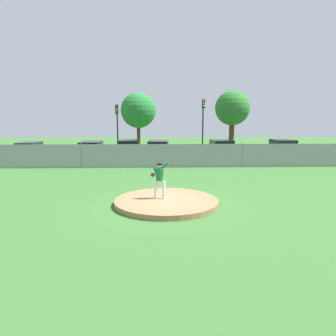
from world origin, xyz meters
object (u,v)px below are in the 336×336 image
object	(u,v)px
pitcher_youth	(159,177)
parked_car_slate	(91,151)
traffic_light_far	(203,117)
traffic_light_near	(117,121)
parked_car_white	(282,149)
parked_car_teal	(221,150)
traffic_cone_orange	(183,153)
parked_car_charcoal	(128,151)
baseball	(142,198)
parked_car_navy	(30,152)
parked_car_burgundy	(159,151)

from	to	relation	value
pitcher_youth	parked_car_slate	distance (m)	15.78
traffic_light_far	traffic_light_near	bearing A→B (deg)	-176.17
parked_car_white	parked_car_teal	bearing A→B (deg)	-173.12
parked_car_white	traffic_light_near	world-z (taller)	traffic_light_near
parked_car_teal	traffic_light_far	size ratio (longest dim) A/B	0.75
traffic_cone_orange	parked_car_charcoal	bearing A→B (deg)	-150.67
traffic_cone_orange	parked_car_teal	bearing A→B (deg)	-42.65
pitcher_youth	parked_car_slate	bearing A→B (deg)	112.47
parked_car_teal	parked_car_charcoal	distance (m)	8.27
baseball	parked_car_white	size ratio (longest dim) A/B	0.02
baseball	traffic_light_far	distance (m)	20.01
parked_car_white	traffic_light_near	distance (m)	16.18
traffic_light_near	traffic_light_far	distance (m)	8.80
parked_car_teal	traffic_light_near	xyz separation A→B (m)	(-9.74, 4.32, 2.58)
parked_car_slate	parked_car_navy	xyz separation A→B (m)	(-5.34, -0.31, -0.02)
parked_car_white	parked_car_teal	world-z (taller)	parked_car_teal
pitcher_youth	parked_car_navy	xyz separation A→B (m)	(-11.37, 14.27, -0.43)
parked_car_teal	parked_car_charcoal	bearing A→B (deg)	179.60
baseball	traffic_light_near	distance (m)	18.93
baseball	parked_car_teal	world-z (taller)	parked_car_teal
parked_car_white	parked_car_navy	distance (m)	22.80
parked_car_white	parked_car_teal	xyz separation A→B (m)	(-5.81, -0.70, 0.01)
traffic_light_near	pitcher_youth	bearing A→B (deg)	-77.29
parked_car_burgundy	traffic_light_far	world-z (taller)	traffic_light_far
parked_car_teal	traffic_light_near	distance (m)	10.96
parked_car_teal	traffic_light_far	world-z (taller)	traffic_light_far
parked_car_charcoal	parked_car_slate	size ratio (longest dim) A/B	0.93
parked_car_white	parked_car_charcoal	world-z (taller)	parked_car_charcoal
baseball	parked_car_burgundy	bearing A→B (deg)	86.91
pitcher_youth	parked_car_charcoal	bearing A→B (deg)	100.71
parked_car_burgundy	parked_car_charcoal	world-z (taller)	parked_car_charcoal
parked_car_charcoal	parked_car_navy	world-z (taller)	parked_car_charcoal
pitcher_youth	parked_car_slate	world-z (taller)	pitcher_youth
pitcher_youth	parked_car_charcoal	xyz separation A→B (m)	(-2.65, 14.03, -0.34)
parked_car_burgundy	traffic_light_near	world-z (taller)	traffic_light_near
parked_car_navy	traffic_light_far	bearing A→B (deg)	16.07
parked_car_navy	traffic_light_far	size ratio (longest dim) A/B	0.72
parked_car_charcoal	parked_car_slate	xyz separation A→B (m)	(-3.37, 0.54, -0.06)
pitcher_youth	parked_car_teal	bearing A→B (deg)	68.11
parked_car_burgundy	parked_car_slate	size ratio (longest dim) A/B	1.01
parked_car_teal	traffic_cone_orange	xyz separation A→B (m)	(-3.17, 2.92, -0.56)
pitcher_youth	baseball	bearing A→B (deg)	-175.28
parked_car_burgundy	parked_car_slate	bearing A→B (deg)	175.51
parked_car_charcoal	parked_car_navy	size ratio (longest dim) A/B	1.04
traffic_light_far	parked_car_charcoal	bearing A→B (deg)	-146.41
parked_car_navy	traffic_light_near	distance (m)	8.70
parked_car_burgundy	traffic_light_near	size ratio (longest dim) A/B	0.91
baseball	parked_car_burgundy	distance (m)	14.19
baseball	parked_car_navy	bearing A→B (deg)	126.53
pitcher_youth	parked_car_navy	world-z (taller)	pitcher_youth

